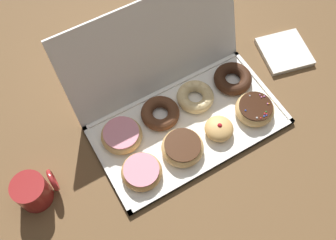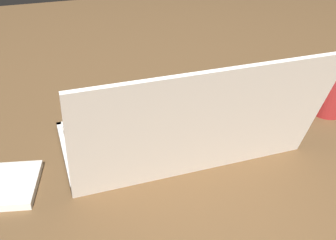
{
  "view_description": "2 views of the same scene",
  "coord_description": "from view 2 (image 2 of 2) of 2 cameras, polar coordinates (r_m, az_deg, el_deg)",
  "views": [
    {
      "loc": [
        -0.31,
        -0.41,
        0.99
      ],
      "look_at": [
        -0.05,
        0.03,
        0.05
      ],
      "focal_mm": 41.12,
      "sensor_mm": 36.0,
      "label": 1
    },
    {
      "loc": [
        0.3,
        0.82,
        0.56
      ],
      "look_at": [
        0.0,
        -0.01,
        0.04
      ],
      "focal_mm": 43.49,
      "sensor_mm": 36.0,
      "label": 2
    }
  ],
  "objects": [
    {
      "name": "ground_plane",
      "position": [
        1.04,
        0.48,
        -2.4
      ],
      "size": [
        3.0,
        3.0,
        0.0
      ],
      "primitive_type": "plane",
      "color": "brown"
    },
    {
      "name": "donut_box",
      "position": [
        1.03,
        0.48,
        -2.15
      ],
      "size": [
        0.54,
        0.29,
        0.01
      ],
      "color": "white",
      "rests_on": "ground"
    },
    {
      "name": "box_lid_open",
      "position": [
        0.8,
        5.3,
        -0.98
      ],
      "size": [
        0.54,
        0.11,
        0.29
      ],
      "primitive_type": "cube",
      "rotation": [
        1.24,
        0.0,
        0.0
      ],
      "color": "white",
      "rests_on": "ground"
    },
    {
      "name": "pink_frosted_donut_0",
      "position": [
        1.14,
        8.35,
        2.13
      ],
      "size": [
        0.11,
        0.11,
        0.03
      ],
      "color": "tan",
      "rests_on": "donut_box"
    },
    {
      "name": "chocolate_frosted_donut_1",
      "position": [
        1.08,
        2.32,
        1.05
      ],
      "size": [
        0.12,
        0.12,
        0.04
      ],
      "color": "#E5B770",
      "rests_on": "donut_box"
    },
    {
      "name": "jelly_filled_donut_2",
      "position": [
        1.05,
        -3.73,
        0.08
      ],
      "size": [
        0.08,
        0.08,
        0.04
      ],
      "color": "tan",
      "rests_on": "donut_box"
    },
    {
      "name": "sprinkle_donut_3",
      "position": [
        1.03,
        -10.36,
        -1.05
      ],
      "size": [
        0.11,
        0.11,
        0.04
      ],
      "color": "#E5B770",
      "rests_on": "donut_box"
    },
    {
      "name": "pink_frosted_donut_4",
      "position": [
        1.04,
        11.19,
        -0.82
      ],
      "size": [
        0.12,
        0.12,
        0.04
      ],
      "color": "#E5B770",
      "rests_on": "donut_box"
    },
    {
      "name": "chocolate_cake_ring_donut_5",
      "position": [
        0.99,
        4.91,
        -2.45
      ],
      "size": [
        0.11,
        0.11,
        0.03
      ],
      "color": "#59331E",
      "rests_on": "donut_box"
    },
    {
      "name": "cruller_donut_6",
      "position": [
        0.95,
        -1.64,
        -3.55
      ],
      "size": [
        0.11,
        0.11,
        0.04
      ],
      "color": "#EACC8C",
      "rests_on": "donut_box"
    },
    {
      "name": "chocolate_cake_ring_donut_7",
      "position": [
        0.93,
        -9.46,
        -4.91
      ],
      "size": [
        0.12,
        0.12,
        0.04
      ],
      "color": "#381E11",
      "rests_on": "donut_box"
    },
    {
      "name": "coffee_mug",
      "position": [
        1.21,
        21.59,
        2.94
      ],
      "size": [
        0.11,
        0.09,
        0.09
      ],
      "color": "maroon",
      "rests_on": "ground"
    },
    {
      "name": "napkin_stack",
      "position": [
        0.93,
        -22.26,
        -8.51
      ],
      "size": [
        0.18,
        0.18,
        0.02
      ],
      "primitive_type": "cube",
      "rotation": [
        0.0,
        0.0,
        -0.23
      ],
      "color": "white",
      "rests_on": "ground"
    }
  ]
}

